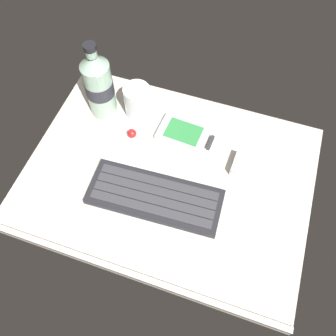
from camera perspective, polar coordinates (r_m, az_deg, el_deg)
ground_plane at (r=81.25cm, az=-0.05°, el=-1.52°), size 64.00×48.00×2.80cm
keyboard at (r=77.16cm, az=-2.12°, el=-4.63°), size 29.51×12.43×1.70cm
handheld_device at (r=85.61cm, az=2.91°, el=5.46°), size 13.17×8.42×1.50cm
juice_cup at (r=87.74cm, az=-4.92°, el=10.54°), size 6.40×6.40×8.50cm
water_bottle at (r=85.60cm, az=-11.07°, el=12.96°), size 6.73×6.73×20.80cm
charger_block at (r=82.05cm, az=12.75°, el=0.10°), size 7.27×5.94×2.40cm
trackball_mouse at (r=85.62cm, az=-5.83°, el=5.57°), size 2.20×2.20×2.20cm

